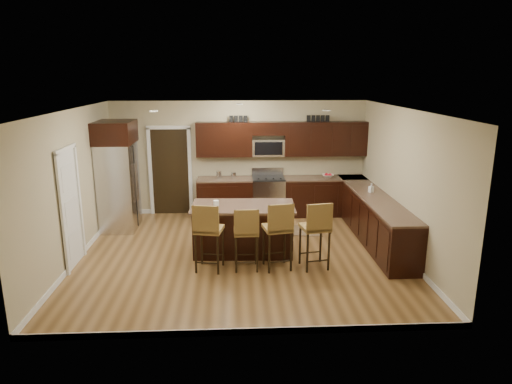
{
  "coord_description": "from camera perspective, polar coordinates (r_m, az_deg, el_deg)",
  "views": [
    {
      "loc": [
        -0.15,
        -8.02,
        3.29
      ],
      "look_at": [
        0.28,
        0.4,
        1.11
      ],
      "focal_mm": 32.0,
      "sensor_mm": 36.0,
      "label": 1
    }
  ],
  "objects": [
    {
      "name": "pantry_door",
      "position": [
        8.53,
        -22.21,
        -2.05
      ],
      "size": [
        0.03,
        0.8,
        2.04
      ],
      "primitive_type": "cube",
      "color": "white",
      "rests_on": "floor"
    },
    {
      "name": "fruit_bowl",
      "position": [
        10.96,
        8.98,
        2.01
      ],
      "size": [
        0.31,
        0.31,
        0.07
      ],
      "primitive_type": "imported",
      "rotation": [
        0.0,
        0.0,
        -0.14
      ],
      "color": "silver",
      "rests_on": "base_cabinets"
    },
    {
      "name": "range",
      "position": [
        10.88,
        1.54,
        -0.53
      ],
      "size": [
        0.76,
        0.64,
        1.11
      ],
      "color": "silver",
      "rests_on": "floor"
    },
    {
      "name": "soap_bottle",
      "position": [
        9.72,
        14.2,
        0.5
      ],
      "size": [
        0.11,
        0.11,
        0.19
      ],
      "primitive_type": "imported",
      "rotation": [
        0.0,
        0.0,
        0.41
      ],
      "color": "#B2B2B2",
      "rests_on": "base_cabinets"
    },
    {
      "name": "letter_decor",
      "position": [
        10.7,
        2.75,
        9.15
      ],
      "size": [
        2.2,
        0.03,
        0.15
      ],
      "primitive_type": null,
      "color": "black",
      "rests_on": "upper_cabinets"
    },
    {
      "name": "stool_right",
      "position": [
        7.79,
        2.84,
        -4.53
      ],
      "size": [
        0.53,
        0.53,
        1.21
      ],
      "rotation": [
        0.0,
        0.0,
        0.18
      ],
      "color": "olive",
      "rests_on": "floor"
    },
    {
      "name": "canister_short",
      "position": [
        10.72,
        -2.81,
        2.1
      ],
      "size": [
        0.11,
        0.11,
        0.14
      ],
      "primitive_type": "cylinder",
      "color": "silver",
      "rests_on": "base_cabinets"
    },
    {
      "name": "stool_extra",
      "position": [
        7.88,
        7.56,
        -4.42
      ],
      "size": [
        0.53,
        0.53,
        1.21
      ],
      "rotation": [
        0.0,
        0.0,
        0.18
      ],
      "color": "olive",
      "rests_on": "floor"
    },
    {
      "name": "island",
      "position": [
        8.66,
        -1.61,
        -4.79
      ],
      "size": [
        1.96,
        1.09,
        0.92
      ],
      "rotation": [
        0.0,
        0.0,
        -0.04
      ],
      "color": "black",
      "rests_on": "floor"
    },
    {
      "name": "wall_back",
      "position": [
        10.94,
        -2.11,
        4.28
      ],
      "size": [
        6.0,
        0.0,
        6.0
      ],
      "primitive_type": "plane",
      "rotation": [
        1.57,
        0.0,
        0.0
      ],
      "color": "tan",
      "rests_on": "floor"
    },
    {
      "name": "doorway",
      "position": [
        11.09,
        -10.65,
        2.49
      ],
      "size": [
        0.85,
        0.03,
        2.06
      ],
      "primitive_type": "cube",
      "color": "black",
      "rests_on": "floor"
    },
    {
      "name": "floor",
      "position": [
        8.67,
        -1.75,
        -7.82
      ],
      "size": [
        6.0,
        6.0,
        0.0
      ],
      "primitive_type": "plane",
      "color": "brown",
      "rests_on": "ground"
    },
    {
      "name": "ceiling",
      "position": [
        8.04,
        -1.9,
        10.28
      ],
      "size": [
        6.0,
        6.0,
        0.0
      ],
      "primitive_type": "plane",
      "rotation": [
        3.14,
        0.0,
        0.0
      ],
      "color": "silver",
      "rests_on": "wall_back"
    },
    {
      "name": "wall_right",
      "position": [
        8.83,
        18.04,
        1.08
      ],
      "size": [
        0.0,
        5.5,
        5.5
      ],
      "primitive_type": "plane",
      "rotation": [
        1.57,
        0.0,
        -1.57
      ],
      "color": "tan",
      "rests_on": "floor"
    },
    {
      "name": "canister_tall",
      "position": [
        10.72,
        -4.66,
        2.16
      ],
      "size": [
        0.12,
        0.12,
        0.18
      ],
      "primitive_type": "cylinder",
      "color": "silver",
      "rests_on": "base_cabinets"
    },
    {
      "name": "stool_left",
      "position": [
        7.76,
        -6.04,
        -4.68
      ],
      "size": [
        0.53,
        0.53,
        1.21
      ],
      "rotation": [
        0.0,
        0.0,
        -0.2
      ],
      "color": "olive",
      "rests_on": "floor"
    },
    {
      "name": "floor_mat",
      "position": [
        9.96,
        5.38,
        -4.83
      ],
      "size": [
        1.1,
        0.81,
        0.01
      ],
      "primitive_type": "cube",
      "rotation": [
        0.0,
        0.0,
        -0.14
      ],
      "color": "brown",
      "rests_on": "floor"
    },
    {
      "name": "upper_cabinets",
      "position": [
        10.77,
        3.48,
        6.73
      ],
      "size": [
        4.0,
        0.33,
        0.8
      ],
      "color": "black",
      "rests_on": "wall_back"
    },
    {
      "name": "wall_left",
      "position": [
        8.73,
        -21.91,
        0.59
      ],
      "size": [
        0.0,
        5.5,
        5.5
      ],
      "primitive_type": "plane",
      "rotation": [
        1.57,
        0.0,
        1.57
      ],
      "color": "tan",
      "rests_on": "floor"
    },
    {
      "name": "stool_mid",
      "position": [
        7.77,
        -1.22,
        -4.97
      ],
      "size": [
        0.43,
        0.43,
        1.12
      ],
      "rotation": [
        0.0,
        0.0,
        0.02
      ],
      "color": "olive",
      "rests_on": "floor"
    },
    {
      "name": "island_jar",
      "position": [
        8.5,
        -5.01,
        -1.4
      ],
      "size": [
        0.1,
        0.1,
        0.1
      ],
      "primitive_type": "cylinder",
      "color": "white",
      "rests_on": "island"
    },
    {
      "name": "refrigerator",
      "position": [
        10.21,
        -16.88,
        2.06
      ],
      "size": [
        0.79,
        1.0,
        2.35
      ],
      "color": "silver",
      "rests_on": "floor"
    },
    {
      "name": "microwave",
      "position": [
        10.79,
        1.52,
        5.59
      ],
      "size": [
        0.76,
        0.31,
        0.4
      ],
      "primitive_type": "cube",
      "color": "silver",
      "rests_on": "upper_cabinets"
    },
    {
      "name": "base_cabinets",
      "position": [
        10.09,
        8.92,
        -1.97
      ],
      "size": [
        4.02,
        3.96,
        0.92
      ],
      "color": "black",
      "rests_on": "floor"
    }
  ]
}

